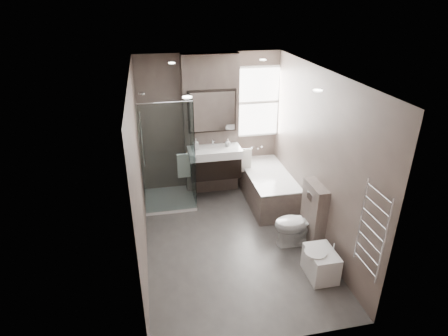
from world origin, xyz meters
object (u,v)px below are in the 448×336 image
object	(u,v)px
vanity	(215,162)
bathtub	(268,186)
bidet	(320,263)
toilet	(297,224)

from	to	relation	value
vanity	bathtub	distance (m)	1.07
bidet	vanity	bearing A→B (deg)	112.74
toilet	bidet	world-z (taller)	toilet
bidet	bathtub	bearing A→B (deg)	92.44
vanity	bathtub	xyz separation A→B (m)	(0.92, -0.33, -0.43)
vanity	toilet	distance (m)	1.97
toilet	bidet	bearing A→B (deg)	6.03
toilet	bidet	xyz separation A→B (m)	(0.04, -0.75, -0.15)
toilet	bathtub	bearing A→B (deg)	-175.41
vanity	bathtub	world-z (taller)	vanity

